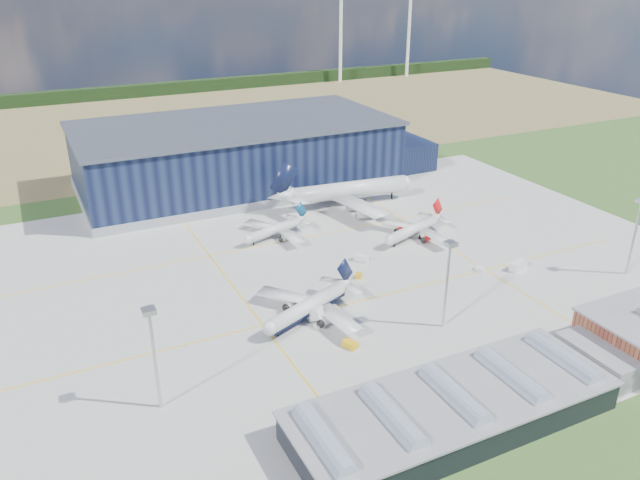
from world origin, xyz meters
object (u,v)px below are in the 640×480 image
Objects in this scene: car_a at (547,344)px; gse_tug_b at (359,276)px; gse_cart_a at (480,269)px; light_mast_east at (637,225)px; light_mast_west at (153,343)px; airliner_regional at (274,225)px; gse_van_a at (518,266)px; gse_tug_a at (350,344)px; light_mast_center at (448,271)px; airliner_red at (413,224)px; car_b at (386,396)px; airliner_navy at (308,299)px; hangar at (243,157)px; airstair at (315,317)px; gse_van_b at (361,258)px; airliner_widebody at (349,181)px.

gse_tug_b is at bearing 21.89° from car_a.
gse_cart_a is 39.81m from car_a.
light_mast_west is at bearing 180.00° from light_mast_east.
gse_cart_a is at bearing 113.73° from airliner_regional.
airliner_regional is at bearing 114.06° from gse_cart_a.
gse_tug_a is at bearing 85.54° from gse_van_a.
light_mast_center is 55.03m from airliner_red.
car_b reaches higher than car_a.
light_mast_east is at bearing 145.95° from airliner_navy.
car_b is (-27.56, -18.00, -14.76)m from light_mast_center.
light_mast_east is at bearing -91.48° from car_b.
airliner_navy is 5.79× the size of gse_van_a.
hangar is 6.30× the size of light_mast_west.
light_mast_west is 105.98m from airliner_red.
light_mast_center is 71.80m from airliner_regional.
light_mast_west is 4.56× the size of airstair.
airliner_regional is at bearing 18.76° from car_a.
gse_van_b is at bearing 30.44° from light_mast_west.
gse_cart_a is 0.67× the size of gse_van_b.
light_mast_center is 65.00m from light_mast_east.
gse_tug_a is 1.12× the size of car_a.
gse_tug_a is 65.42m from gse_van_a.
light_mast_center is 4.56× the size of airstair.
gse_tug_a is (-17.95, -122.81, -10.86)m from hangar.
gse_tug_b is at bearing 26.61° from light_mast_west.
airliner_regional is 4.71× the size of gse_van_a.
airliner_widebody reaches higher than gse_van_a.
gse_van_b is at bearing -2.54° from airliner_red.
gse_tug_b is at bearing 87.64° from airliner_regional.
gse_tug_b is (-25.58, -52.91, -8.66)m from airliner_widebody.
airliner_regional is (11.71, 50.93, -1.03)m from airliner_navy.
airliner_regional is at bearing -19.46° from car_b.
car_a is at bearing -29.25° from gse_tug_b.
airliner_regional is 87.66m from car_b.
airliner_widebody is 15.71× the size of gse_tug_a.
gse_cart_a is 56.13m from airstair.
car_a is at bearing -125.46° from gse_cart_a.
airliner_regional is 5.53× the size of airstair.
airliner_regional is at bearing 61.93° from airstair.
airliner_red is 1.12× the size of airliner_regional.
gse_tug_b is at bearing 155.66° from light_mast_east.
light_mast_west is 87.67m from airliner_regional.
light_mast_center is 0.67× the size of airliner_navy.
airstair is 1.56× the size of car_a.
airliner_widebody is 9.60× the size of gse_van_a.
gse_van_a is (108.76, 15.95, -14.14)m from light_mast_west.
airstair is at bearing -118.57° from airliner_widebody.
airstair is (-66.59, -0.50, 0.32)m from gse_van_a.
airliner_navy is 0.60× the size of airliner_widebody.
gse_tug_a is 13.75m from airstair.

